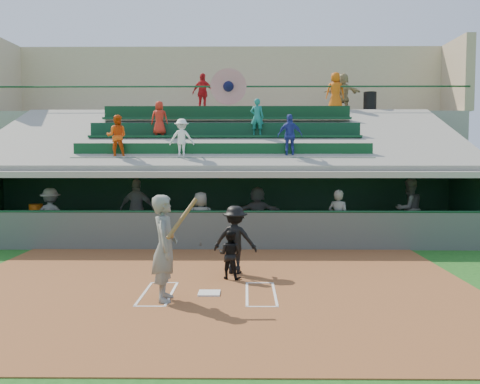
{
  "coord_description": "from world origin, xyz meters",
  "views": [
    {
      "loc": [
        0.72,
        -10.42,
        2.77
      ],
      "look_at": [
        0.57,
        3.5,
        1.8
      ],
      "focal_mm": 40.0,
      "sensor_mm": 36.0,
      "label": 1
    }
  ],
  "objects_px": {
    "catcher": "(230,255)",
    "trash_bin": "(370,102)",
    "white_table": "(35,229)",
    "home_plate": "(209,293)",
    "batter_at_plate": "(165,248)",
    "water_cooler": "(36,211)"
  },
  "relations": [
    {
      "from": "catcher",
      "to": "trash_bin",
      "type": "distance_m",
      "value": 13.17
    },
    {
      "from": "white_table",
      "to": "home_plate",
      "type": "bearing_deg",
      "value": -34.07
    },
    {
      "from": "home_plate",
      "to": "trash_bin",
      "type": "relative_size",
      "value": 0.53
    },
    {
      "from": "white_table",
      "to": "trash_bin",
      "type": "distance_m",
      "value": 14.12
    },
    {
      "from": "batter_at_plate",
      "to": "catcher",
      "type": "bearing_deg",
      "value": 56.56
    },
    {
      "from": "batter_at_plate",
      "to": "white_table",
      "type": "distance_m",
      "value": 8.64
    },
    {
      "from": "water_cooler",
      "to": "white_table",
      "type": "bearing_deg",
      "value": -121.77
    },
    {
      "from": "water_cooler",
      "to": "trash_bin",
      "type": "distance_m",
      "value": 13.91
    },
    {
      "from": "catcher",
      "to": "trash_bin",
      "type": "relative_size",
      "value": 1.34
    },
    {
      "from": "home_plate",
      "to": "trash_bin",
      "type": "height_order",
      "value": "trash_bin"
    },
    {
      "from": "white_table",
      "to": "trash_bin",
      "type": "height_order",
      "value": "trash_bin"
    },
    {
      "from": "white_table",
      "to": "trash_bin",
      "type": "xyz_separation_m",
      "value": [
        11.95,
        5.96,
        4.59
      ]
    },
    {
      "from": "catcher",
      "to": "water_cooler",
      "type": "xyz_separation_m",
      "value": [
        -6.34,
        5.14,
        0.43
      ]
    },
    {
      "from": "home_plate",
      "to": "white_table",
      "type": "bearing_deg",
      "value": 133.11
    },
    {
      "from": "batter_at_plate",
      "to": "trash_bin",
      "type": "distance_m",
      "value": 15.05
    },
    {
      "from": "catcher",
      "to": "water_cooler",
      "type": "relative_size",
      "value": 2.56
    },
    {
      "from": "water_cooler",
      "to": "catcher",
      "type": "bearing_deg",
      "value": -39.06
    },
    {
      "from": "water_cooler",
      "to": "trash_bin",
      "type": "bearing_deg",
      "value": 26.41
    },
    {
      "from": "home_plate",
      "to": "water_cooler",
      "type": "height_order",
      "value": "water_cooler"
    },
    {
      "from": "home_plate",
      "to": "water_cooler",
      "type": "xyz_separation_m",
      "value": [
        -5.97,
        6.44,
        0.96
      ]
    },
    {
      "from": "trash_bin",
      "to": "batter_at_plate",
      "type": "bearing_deg",
      "value": -117.76
    },
    {
      "from": "batter_at_plate",
      "to": "trash_bin",
      "type": "bearing_deg",
      "value": 62.24
    }
  ]
}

